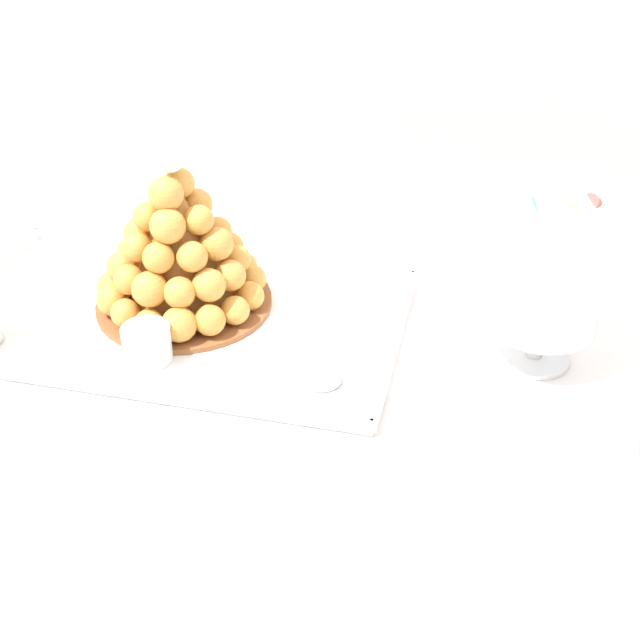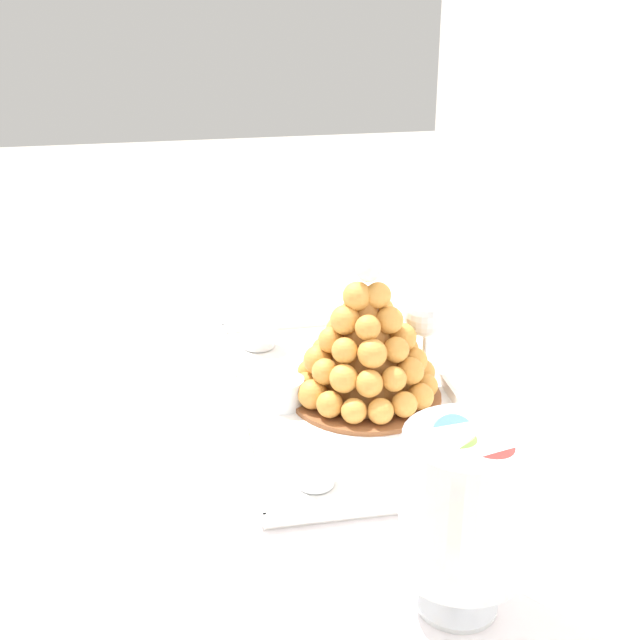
{
  "view_description": "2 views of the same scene",
  "coord_description": "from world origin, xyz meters",
  "px_view_note": "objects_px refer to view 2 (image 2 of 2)",
  "views": [
    {
      "loc": [
        0.21,
        -0.82,
        1.39
      ],
      "look_at": [
        0.03,
        -0.04,
        0.86
      ],
      "focal_mm": 47.1,
      "sensor_mm": 36.0,
      "label": 1
    },
    {
      "loc": [
        1.01,
        -0.2,
        1.43
      ],
      "look_at": [
        -0.1,
        0.01,
        0.94
      ],
      "focal_mm": 49.01,
      "sensor_mm": 36.0,
      "label": 2
    }
  ],
  "objects_px": {
    "wine_glass": "(426,318)",
    "dessert_cup_left": "(258,332)",
    "dessert_cup_mid_left": "(285,393)",
    "croquembouche": "(366,348)",
    "serving_tray": "(345,401)",
    "dessert_cup_centre": "(315,467)",
    "macaron_goblet": "(464,503)"
  },
  "relations": [
    {
      "from": "dessert_cup_left",
      "to": "wine_glass",
      "type": "xyz_separation_m",
      "value": [
        0.19,
        0.25,
        0.09
      ]
    },
    {
      "from": "dessert_cup_centre",
      "to": "macaron_goblet",
      "type": "relative_size",
      "value": 0.25
    },
    {
      "from": "croquembouche",
      "to": "dessert_cup_left",
      "type": "bearing_deg",
      "value": -147.73
    },
    {
      "from": "serving_tray",
      "to": "macaron_goblet",
      "type": "xyz_separation_m",
      "value": [
        0.48,
        0.02,
        0.13
      ]
    },
    {
      "from": "croquembouche",
      "to": "macaron_goblet",
      "type": "bearing_deg",
      "value": -1.25
    },
    {
      "from": "serving_tray",
      "to": "dessert_cup_centre",
      "type": "relative_size",
      "value": 10.87
    },
    {
      "from": "dessert_cup_left",
      "to": "dessert_cup_centre",
      "type": "bearing_deg",
      "value": 2.64
    },
    {
      "from": "croquembouche",
      "to": "dessert_cup_mid_left",
      "type": "height_order",
      "value": "croquembouche"
    },
    {
      "from": "dessert_cup_mid_left",
      "to": "wine_glass",
      "type": "relative_size",
      "value": 0.37
    },
    {
      "from": "dessert_cup_left",
      "to": "dessert_cup_centre",
      "type": "height_order",
      "value": "dessert_cup_left"
    },
    {
      "from": "dessert_cup_left",
      "to": "wine_glass",
      "type": "relative_size",
      "value": 0.36
    },
    {
      "from": "serving_tray",
      "to": "dessert_cup_left",
      "type": "xyz_separation_m",
      "value": [
        -0.23,
        -0.11,
        0.03
      ]
    },
    {
      "from": "dessert_cup_mid_left",
      "to": "dessert_cup_centre",
      "type": "xyz_separation_m",
      "value": [
        0.22,
        0.01,
        0.0
      ]
    },
    {
      "from": "dessert_cup_left",
      "to": "dessert_cup_centre",
      "type": "distance_m",
      "value": 0.46
    },
    {
      "from": "dessert_cup_left",
      "to": "croquembouche",
      "type": "bearing_deg",
      "value": 32.27
    },
    {
      "from": "serving_tray",
      "to": "wine_glass",
      "type": "relative_size",
      "value": 3.7
    },
    {
      "from": "dessert_cup_left",
      "to": "dessert_cup_centre",
      "type": "relative_size",
      "value": 1.05
    },
    {
      "from": "dessert_cup_mid_left",
      "to": "wine_glass",
      "type": "distance_m",
      "value": 0.26
    },
    {
      "from": "serving_tray",
      "to": "croquembouche",
      "type": "height_order",
      "value": "croquembouche"
    },
    {
      "from": "dessert_cup_mid_left",
      "to": "wine_glass",
      "type": "xyz_separation_m",
      "value": [
        -0.04,
        0.24,
        0.09
      ]
    },
    {
      "from": "macaron_goblet",
      "to": "serving_tray",
      "type": "bearing_deg",
      "value": -177.3
    },
    {
      "from": "wine_glass",
      "to": "dessert_cup_left",
      "type": "bearing_deg",
      "value": -127.39
    },
    {
      "from": "croquembouche",
      "to": "macaron_goblet",
      "type": "relative_size",
      "value": 1.06
    },
    {
      "from": "serving_tray",
      "to": "wine_glass",
      "type": "distance_m",
      "value": 0.19
    },
    {
      "from": "serving_tray",
      "to": "dessert_cup_centre",
      "type": "distance_m",
      "value": 0.24
    },
    {
      "from": "wine_glass",
      "to": "dessert_cup_centre",
      "type": "bearing_deg",
      "value": -41.56
    },
    {
      "from": "croquembouche",
      "to": "wine_glass",
      "type": "height_order",
      "value": "croquembouche"
    },
    {
      "from": "serving_tray",
      "to": "wine_glass",
      "type": "bearing_deg",
      "value": 104.71
    },
    {
      "from": "serving_tray",
      "to": "dessert_cup_left",
      "type": "distance_m",
      "value": 0.26
    },
    {
      "from": "dessert_cup_mid_left",
      "to": "macaron_goblet",
      "type": "xyz_separation_m",
      "value": [
        0.48,
        0.12,
        0.11
      ]
    },
    {
      "from": "croquembouche",
      "to": "dessert_cup_mid_left",
      "type": "bearing_deg",
      "value": -88.92
    },
    {
      "from": "croquembouche",
      "to": "dessert_cup_mid_left",
      "type": "relative_size",
      "value": 3.95
    }
  ]
}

